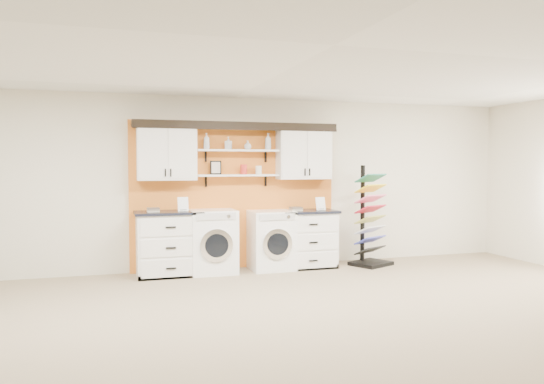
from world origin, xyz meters
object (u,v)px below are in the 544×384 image
object	(u,v)px
base_cabinet_right	(306,239)
washer	(212,241)
dryer	(271,240)
sample_rack	(370,234)
base_cabinet_left	(169,244)

from	to	relation	value
base_cabinet_right	washer	xyz separation A→B (m)	(-1.58, -0.00, 0.02)
dryer	sample_rack	xyz separation A→B (m)	(1.70, -0.15, 0.06)
base_cabinet_right	base_cabinet_left	bearing A→B (deg)	-180.00
base_cabinet_right	dryer	bearing A→B (deg)	-179.69
dryer	sample_rack	size ratio (longest dim) A/B	0.57
base_cabinet_left	sample_rack	distance (m)	3.35
base_cabinet_left	sample_rack	bearing A→B (deg)	-2.61
base_cabinet_right	washer	bearing A→B (deg)	-179.88
base_cabinet_right	sample_rack	xyz separation A→B (m)	(1.09, -0.15, 0.06)
washer	dryer	world-z (taller)	washer
base_cabinet_right	sample_rack	distance (m)	1.10
washer	dryer	distance (m)	0.97
base_cabinet_right	dryer	xyz separation A→B (m)	(-0.61, -0.00, 0.00)
washer	sample_rack	size ratio (longest dim) A/B	0.59
base_cabinet_right	washer	size ratio (longest dim) A/B	0.97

